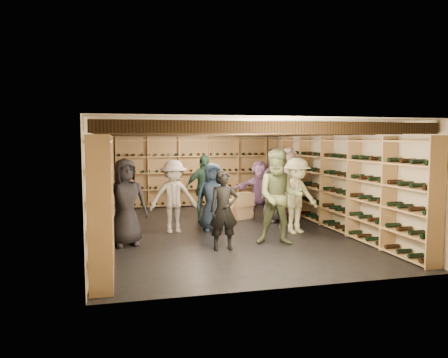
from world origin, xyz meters
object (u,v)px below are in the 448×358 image
Objects in this scene: crate_stack_left at (223,210)px; person_10 at (204,189)px; person_2 at (280,197)px; person_3 at (297,196)px; person_8 at (292,190)px; person_9 at (173,196)px; person_11 at (260,189)px; person_6 at (212,197)px; crate_loose at (221,208)px; crate_stack_right at (243,206)px; person_0 at (126,202)px; person_12 at (276,185)px; person_7 at (290,188)px; person_1 at (224,210)px.

crate_stack_left is 0.86m from person_10.
person_2 is 1.13× the size of person_3.
person_3 reaches higher than person_8.
person_9 is 2.74m from person_11.
person_6 is (-1.76, 0.70, -0.06)m from person_3.
person_2 is (0.18, -4.18, 0.86)m from crate_loose.
person_3 is 1.03× the size of person_9.
crate_stack_right is at bearing 108.05° from person_2.
person_6 is at bearing 141.78° from person_2.
person_0 is 1.01× the size of person_10.
person_8 is 0.80m from person_12.
crate_stack_left is 1.53m from person_12.
person_8 is 0.80× the size of person_12.
person_2 is 1.03× the size of person_12.
crate_stack_right is 0.46× the size of person_8.
person_2 is 1.66m from person_7.
crate_loose is at bearing 78.05° from crate_stack_left.
person_6 reaches higher than person_8.
person_7 is (0.82, 1.44, -0.00)m from person_2.
crate_stack_right is at bearing 135.12° from person_12.
person_3 reaches higher than person_11.
person_0 reaches higher than person_6.
person_7 is 1.11× the size of person_10.
person_8 is 2.42m from person_10.
person_8 is (2.58, 2.89, -0.01)m from person_1.
crate_loose is 1.66m from person_11.
crate_stack_right is (0.53, -0.00, 0.08)m from crate_stack_left.
person_0 is 0.90× the size of person_2.
person_8 is at bearing 54.82° from person_3.
person_3 reaches higher than person_1.
person_7 is at bearing 40.61° from person_1.
person_0 is (-3.04, -2.23, 0.52)m from crate_stack_right.
crate_stack_left is 3.14m from person_1.
person_12 is (0.96, -1.93, 0.84)m from crate_loose.
person_3 is at bearing 69.45° from person_2.
person_12 is (1.79, 0.65, 0.15)m from person_6.
person_1 is 1.20m from person_2.
person_8 is 0.91× the size of person_9.
crate_stack_right is 3.29m from person_1.
person_2 is 1.12× the size of person_10.
person_12 reaches higher than person_6.
person_6 is 0.84× the size of person_12.
person_0 is 1.13× the size of person_11.
person_2 is 1.22× the size of person_6.
person_1 is 0.90× the size of person_3.
person_10 reaches higher than person_9.
person_11 is at bearing -1.33° from person_10.
person_6 is 0.82× the size of person_7.
person_9 is (-1.97, -1.24, 0.47)m from crate_stack_right.
person_1 is at bearing -133.56° from person_12.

